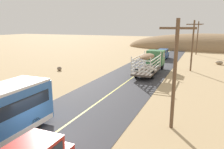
# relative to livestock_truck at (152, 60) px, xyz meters

# --- Properties ---
(ground_plane) EXTENTS (240.00, 240.00, 0.00)m
(ground_plane) POSITION_rel_livestock_truck_xyz_m (-1.49, -21.86, -1.79)
(ground_plane) COLOR tan
(road_surface) EXTENTS (8.00, 120.00, 0.02)m
(road_surface) POSITION_rel_livestock_truck_xyz_m (-1.49, -21.86, -1.78)
(road_surface) COLOR #38383D
(road_surface) RESTS_ON ground
(road_centre_line) EXTENTS (0.16, 117.60, 0.00)m
(road_centre_line) POSITION_rel_livestock_truck_xyz_m (-1.49, -21.86, -1.77)
(road_centre_line) COLOR #D8CC4C
(road_centre_line) RESTS_ON road_surface
(livestock_truck) EXTENTS (2.53, 9.70, 3.02)m
(livestock_truck) POSITION_rel_livestock_truck_xyz_m (0.00, 0.00, 0.00)
(livestock_truck) COLOR #3F7F4C
(livestock_truck) RESTS_ON road_surface
(car_far) EXTENTS (1.90, 4.62, 1.93)m
(car_far) POSITION_rel_livestock_truck_xyz_m (-0.81, 12.95, -0.70)
(car_far) COLOR #264C8C
(car_far) RESTS_ON road_surface
(power_pole_near) EXTENTS (2.20, 0.24, 7.18)m
(power_pole_near) POSITION_rel_livestock_truck_xyz_m (5.24, -17.20, 2.08)
(power_pole_near) COLOR brown
(power_pole_near) RESTS_ON ground
(power_pole_mid) EXTENTS (2.20, 0.24, 7.45)m
(power_pole_mid) POSITION_rel_livestock_truck_xyz_m (5.24, 2.67, 2.22)
(power_pole_mid) COLOR brown
(power_pole_mid) RESTS_ON ground
(power_pole_far) EXTENTS (2.20, 0.24, 7.55)m
(power_pole_far) POSITION_rel_livestock_truck_xyz_m (5.24, 22.55, 2.27)
(power_pole_far) COLOR brown
(power_pole_far) RESTS_ON ground
(boulder_near_shoulder) EXTENTS (0.71, 0.66, 0.58)m
(boulder_near_shoulder) POSITION_rel_livestock_truck_xyz_m (-13.12, -4.84, -1.50)
(boulder_near_shoulder) COLOR #756656
(boulder_near_shoulder) RESTS_ON ground
(boulder_mid_field) EXTENTS (1.25, 1.01, 0.66)m
(boulder_mid_field) POSITION_rel_livestock_truck_xyz_m (9.52, 10.40, -1.46)
(boulder_mid_field) COLOR gray
(boulder_mid_field) RESTS_ON ground
(distant_hill) EXTENTS (48.52, 19.49, 8.70)m
(distant_hill) POSITION_rel_livestock_truck_xyz_m (8.39, 37.36, -1.79)
(distant_hill) COLOR #8D6E4C
(distant_hill) RESTS_ON ground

